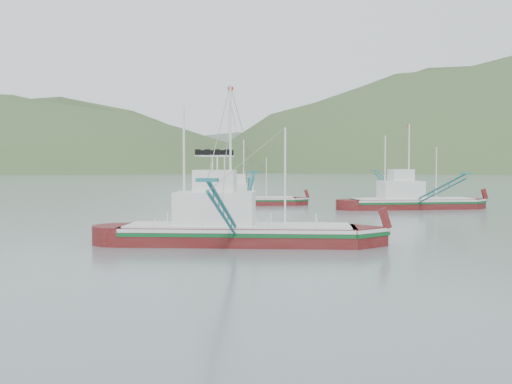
{
  "coord_description": "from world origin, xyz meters",
  "views": [
    {
      "loc": [
        2.02,
        -37.52,
        5.12
      ],
      "look_at": [
        0.0,
        6.0,
        3.2
      ],
      "focal_mm": 45.0,
      "sensor_mm": 36.0,
      "label": 1
    }
  ],
  "objects": [
    {
      "name": "main_boat",
      "position": [
        -1.22,
        2.74,
        1.55
      ],
      "size": [
        14.87,
        26.81,
        10.84
      ],
      "rotation": [
        0.0,
        0.0,
        -0.02
      ],
      "color": "#4E0D0D",
      "rests_on": "ground"
    },
    {
      "name": "ground",
      "position": [
        0.0,
        0.0,
        0.0
      ],
      "size": [
        1200.0,
        1200.0,
        0.0
      ],
      "primitive_type": "plane",
      "color": "slate",
      "rests_on": "ground"
    },
    {
      "name": "bg_boat_far",
      "position": [
        -2.94,
        41.38,
        1.2
      ],
      "size": [
        12.17,
        21.63,
        8.77
      ],
      "rotation": [
        0.0,
        0.0,
        0.08
      ],
      "color": "#4E0D0D",
      "rests_on": "ground"
    },
    {
      "name": "bg_boat_right",
      "position": [
        16.23,
        35.62,
        1.78
      ],
      "size": [
        14.52,
        25.19,
        10.31
      ],
      "rotation": [
        0.0,
        0.0,
        0.2
      ],
      "color": "#4E0D0D",
      "rests_on": "ground"
    },
    {
      "name": "ridge_distant",
      "position": [
        30.0,
        560.0,
        0.0
      ],
      "size": [
        960.0,
        400.0,
        240.0
      ],
      "primitive_type": "ellipsoid",
      "color": "slate",
      "rests_on": "ground"
    }
  ]
}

